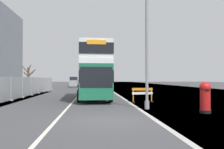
# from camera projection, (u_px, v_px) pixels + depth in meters

# --- Properties ---
(ground) EXTENTS (140.00, 280.00, 0.10)m
(ground) POSITION_uv_depth(u_px,v_px,m) (122.00, 121.00, 10.99)
(ground) COLOR #424244
(double_decker_bus) EXTENTS (3.15, 10.35, 4.83)m
(double_decker_bus) POSITION_uv_depth(u_px,v_px,m) (93.00, 71.00, 22.42)
(double_decker_bus) COLOR #196042
(double_decker_bus) RESTS_ON ground
(lamppost_foreground) EXTENTS (0.29, 0.70, 9.00)m
(lamppost_foreground) POSITION_uv_depth(u_px,v_px,m) (147.00, 40.00, 15.10)
(lamppost_foreground) COLOR gray
(lamppost_foreground) RESTS_ON ground
(red_pillar_postbox) EXTENTS (0.62, 0.62, 1.71)m
(red_pillar_postbox) POSITION_uv_depth(u_px,v_px,m) (205.00, 96.00, 13.29)
(red_pillar_postbox) COLOR black
(red_pillar_postbox) RESTS_ON ground
(roadworks_barrier) EXTENTS (1.70, 0.60, 1.14)m
(roadworks_barrier) POSITION_uv_depth(u_px,v_px,m) (142.00, 93.00, 19.55)
(roadworks_barrier) COLOR orange
(roadworks_barrier) RESTS_ON ground
(construction_site_fence) EXTENTS (0.44, 24.00, 2.09)m
(construction_site_fence) POSITION_uv_depth(u_px,v_px,m) (35.00, 86.00, 29.21)
(construction_site_fence) COLOR #A8AAAD
(construction_site_fence) RESTS_ON ground
(car_oncoming_near) EXTENTS (1.94, 3.96, 2.20)m
(car_oncoming_near) POSITION_uv_depth(u_px,v_px,m) (93.00, 84.00, 38.34)
(car_oncoming_near) COLOR silver
(car_oncoming_near) RESTS_ON ground
(car_receding_mid) EXTENTS (2.08, 3.87, 2.03)m
(car_receding_mid) POSITION_uv_depth(u_px,v_px,m) (94.00, 83.00, 48.10)
(car_receding_mid) COLOR maroon
(car_receding_mid) RESTS_ON ground
(car_receding_far) EXTENTS (2.01, 4.37, 2.29)m
(car_receding_far) POSITION_uv_depth(u_px,v_px,m) (74.00, 82.00, 54.84)
(car_receding_far) COLOR gray
(car_receding_far) RESTS_ON ground
(car_far_side) EXTENTS (2.08, 4.39, 2.25)m
(car_far_side) POSITION_uv_depth(u_px,v_px,m) (93.00, 82.00, 64.06)
(car_far_side) COLOR maroon
(car_far_side) RESTS_ON ground
(bare_tree_far_verge_near) EXTENTS (2.46, 1.94, 4.36)m
(bare_tree_far_verge_near) POSITION_uv_depth(u_px,v_px,m) (28.00, 76.00, 43.25)
(bare_tree_far_verge_near) COLOR #4C3D2D
(bare_tree_far_verge_near) RESTS_ON ground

